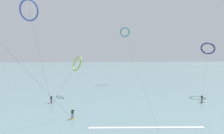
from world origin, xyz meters
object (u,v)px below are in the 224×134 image
(surfer_magenta, at_px, (51,100))
(kite_navy, at_px, (208,49))
(surfer_amber, at_px, (72,114))
(kite_lime, at_px, (77,64))
(surfer_charcoal, at_px, (202,99))
(kite_cobalt, at_px, (29,10))
(kite_teal, at_px, (125,32))

(surfer_magenta, xyz_separation_m, kite_navy, (40.20, 7.85, 11.32))
(surfer_amber, xyz_separation_m, kite_lime, (-0.81, 20.38, 7.29))
(surfer_charcoal, xyz_separation_m, kite_cobalt, (-37.66, 4.68, 19.48))
(surfer_amber, distance_m, kite_cobalt, 25.57)
(kite_teal, bearing_deg, surfer_amber, 79.56)
(surfer_amber, height_order, surfer_charcoal, same)
(kite_teal, height_order, kite_lime, kite_teal)
(kite_navy, distance_m, kite_lime, 35.58)
(surfer_magenta, distance_m, surfer_amber, 12.24)
(kite_teal, bearing_deg, kite_navy, 138.14)
(kite_lime, bearing_deg, surfer_amber, -27.36)
(kite_lime, bearing_deg, surfer_charcoal, 36.90)
(surfer_charcoal, relative_size, kite_lime, 0.14)
(surfer_magenta, distance_m, kite_cobalt, 20.15)
(surfer_charcoal, distance_m, kite_teal, 40.49)
(kite_navy, bearing_deg, kite_teal, -8.37)
(surfer_amber, xyz_separation_m, kite_teal, (15.41, 42.53, 17.90))
(surfer_amber, distance_m, kite_navy, 40.83)
(surfer_magenta, bearing_deg, kite_cobalt, 82.37)
(kite_navy, xyz_separation_m, kite_teal, (-19.09, 23.86, 6.58))
(kite_cobalt, relative_size, kite_lime, 1.91)
(surfer_charcoal, xyz_separation_m, kite_teal, (-11.84, 34.34, 17.90))
(surfer_magenta, distance_m, surfer_charcoal, 33.05)
(kite_navy, distance_m, kite_teal, 31.25)
(kite_navy, bearing_deg, kite_lime, 40.21)
(surfer_amber, xyz_separation_m, surfer_charcoal, (27.25, 8.20, 0.00))
(kite_teal, relative_size, kite_lime, 4.26)
(kite_teal, xyz_separation_m, kite_lime, (-16.22, -22.16, -10.61))
(surfer_amber, distance_m, kite_teal, 48.65)
(kite_cobalt, xyz_separation_m, kite_lime, (9.60, 7.50, -12.19))
(surfer_charcoal, height_order, kite_teal, kite_teal)
(surfer_magenta, xyz_separation_m, kite_teal, (21.11, 31.70, 17.90))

